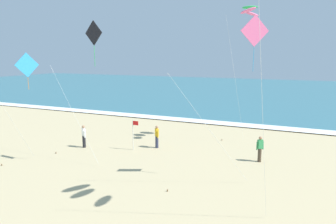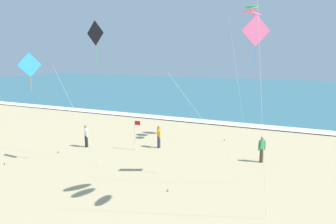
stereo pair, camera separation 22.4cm
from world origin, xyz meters
TOP-DOWN VIEW (x-y plane):
  - ocean_water at (0.00, 53.96)m, footprint 160.00×60.00m
  - shoreline_foam at (0.00, 24.26)m, footprint 160.00×1.75m
  - kite_diamond_charcoal_near at (-6.06, 10.10)m, footprint 4.78×1.06m
  - kite_arc_emerald_mid at (0.85, 18.57)m, footprint 2.25×2.41m
  - kite_diamond_rose_far at (2.28, 11.14)m, footprint 3.93×3.05m
  - kite_diamond_cobalt_high at (-10.71, 9.73)m, footprint 0.86×2.60m
  - bystander_green_top at (2.46, 14.73)m, footprint 0.40×0.35m
  - bystander_yellow_top at (-4.51, 14.82)m, footprint 0.38×0.37m
  - bystander_white_top at (-9.24, 12.84)m, footprint 0.43×0.33m
  - lifeguard_flag at (-5.73, 13.73)m, footprint 0.45×0.05m

SIDE VIEW (x-z plane):
  - ocean_water at x=0.00m, z-range 0.00..0.08m
  - shoreline_foam at x=0.00m, z-range 0.08..0.09m
  - bystander_green_top at x=2.46m, z-range 0.02..1.61m
  - bystander_yellow_top at x=-4.51m, z-range 0.02..1.61m
  - bystander_white_top at x=-9.24m, z-range 0.02..1.61m
  - lifeguard_flag at x=-5.73m, z-range 0.22..2.32m
  - kite_diamond_cobalt_high at x=-10.71m, z-range 2.42..8.97m
  - kite_diamond_rose_far at x=2.28m, z-range 3.19..11.42m
  - kite_diamond_charcoal_near at x=-6.06m, z-range 3.21..11.45m
  - kite_arc_emerald_mid at x=0.85m, z-range 4.54..14.28m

